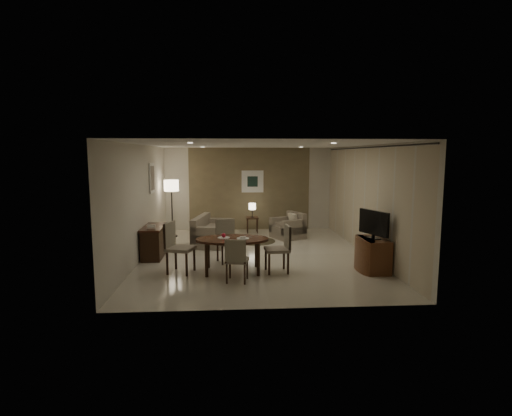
{
  "coord_description": "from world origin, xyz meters",
  "views": [
    {
      "loc": [
        -0.64,
        -9.62,
        2.45
      ],
      "look_at": [
        0.0,
        0.2,
        1.15
      ],
      "focal_mm": 28.0,
      "sensor_mm": 36.0,
      "label": 1
    }
  ],
  "objects": [
    {
      "name": "telephone",
      "position": [
        -2.49,
        -0.3,
        0.8
      ],
      "size": [
        0.2,
        0.14,
        0.09
      ],
      "primitive_type": null,
      "color": "white",
      "rests_on": "console_desk"
    },
    {
      "name": "downlight_fr",
      "position": [
        1.4,
        1.8,
        2.69
      ],
      "size": [
        0.1,
        0.1,
        0.01
      ],
      "primitive_type": "cylinder",
      "color": "white",
      "rests_on": "ceiling"
    },
    {
      "name": "art_left_frame",
      "position": [
        -2.72,
        1.2,
        1.85
      ],
      "size": [
        0.03,
        0.6,
        0.8
      ],
      "primitive_type": "cube",
      "color": "silver",
      "rests_on": "wall_left"
    },
    {
      "name": "room_shell",
      "position": [
        0.0,
        0.4,
        1.35
      ],
      "size": [
        5.5,
        7.0,
        2.7
      ],
      "color": "beige",
      "rests_on": "ground"
    },
    {
      "name": "table_lamp",
      "position": [
        0.06,
        2.92,
        0.74
      ],
      "size": [
        0.22,
        0.22,
        0.5
      ],
      "primitive_type": null,
      "color": "#FFEAC1",
      "rests_on": "side_table"
    },
    {
      "name": "curtain_rod",
      "position": [
        2.68,
        0.0,
        2.64
      ],
      "size": [
        0.03,
        6.8,
        0.03
      ],
      "primitive_type": "cylinder",
      "rotation": [
        1.57,
        0.0,
        0.0
      ],
      "color": "black",
      "rests_on": "wall_right"
    },
    {
      "name": "console_desk",
      "position": [
        -2.49,
        0.0,
        0.38
      ],
      "size": [
        0.48,
        1.2,
        0.75
      ],
      "primitive_type": null,
      "color": "#4B2318",
      "rests_on": "floor"
    },
    {
      "name": "art_back_frame",
      "position": [
        0.1,
        3.46,
        1.6
      ],
      "size": [
        0.72,
        0.03,
        0.72
      ],
      "primitive_type": "cube",
      "color": "silver",
      "rests_on": "wall_back"
    },
    {
      "name": "chair_far",
      "position": [
        -0.7,
        -0.61,
        0.49
      ],
      "size": [
        0.59,
        0.59,
        0.98
      ],
      "primitive_type": null,
      "rotation": [
        0.0,
        0.0,
        0.3
      ],
      "color": "gray",
      "rests_on": "floor"
    },
    {
      "name": "chair_right",
      "position": [
        0.33,
        -1.46,
        0.5
      ],
      "size": [
        0.52,
        0.52,
        0.99
      ],
      "primitive_type": null,
      "rotation": [
        0.0,
        0.0,
        -1.49
      ],
      "color": "gray",
      "rests_on": "floor"
    },
    {
      "name": "plate_b",
      "position": [
        -0.38,
        -1.44,
        0.73
      ],
      "size": [
        0.26,
        0.26,
        0.02
      ],
      "primitive_type": "cylinder",
      "color": "white",
      "rests_on": "dining_table"
    },
    {
      "name": "plate_a",
      "position": [
        -0.78,
        -1.34,
        0.73
      ],
      "size": [
        0.26,
        0.26,
        0.02
      ],
      "primitive_type": "cylinder",
      "color": "white",
      "rests_on": "dining_table"
    },
    {
      "name": "napkin",
      "position": [
        -0.38,
        -1.44,
        0.75
      ],
      "size": [
        0.12,
        0.08,
        0.03
      ],
      "primitive_type": "cube",
      "color": "white",
      "rests_on": "plate_b"
    },
    {
      "name": "art_back_canvas",
      "position": [
        0.1,
        3.44,
        1.6
      ],
      "size": [
        0.34,
        0.01,
        0.34
      ],
      "primitive_type": "cube",
      "color": "#182B24",
      "rests_on": "wall_back"
    },
    {
      "name": "chair_left",
      "position": [
        -1.68,
        -1.38,
        0.53
      ],
      "size": [
        0.64,
        0.64,
        1.06
      ],
      "primitive_type": null,
      "rotation": [
        0.0,
        0.0,
        1.28
      ],
      "color": "gray",
      "rests_on": "floor"
    },
    {
      "name": "taupe_accent",
      "position": [
        0.0,
        3.48,
        1.35
      ],
      "size": [
        3.96,
        0.03,
        2.7
      ],
      "primitive_type": "cube",
      "color": "#796B4B",
      "rests_on": "wall_back"
    },
    {
      "name": "tv_cabinet",
      "position": [
        2.4,
        -1.5,
        0.35
      ],
      "size": [
        0.48,
        0.9,
        0.7
      ],
      "primitive_type": null,
      "color": "brown",
      "rests_on": "floor"
    },
    {
      "name": "chair_near",
      "position": [
        -0.52,
        -2.04,
        0.43
      ],
      "size": [
        0.49,
        0.49,
        0.87
      ],
      "primitive_type": null,
      "rotation": [
        0.0,
        0.0,
        2.96
      ],
      "color": "gray",
      "rests_on": "floor"
    },
    {
      "name": "floor_lamp",
      "position": [
        -2.39,
        2.44,
        0.86
      ],
      "size": [
        0.44,
        0.44,
        1.72
      ],
      "primitive_type": null,
      "color": "#FFE5B7",
      "rests_on": "floor"
    },
    {
      "name": "flat_tv",
      "position": [
        2.38,
        -1.5,
        1.02
      ],
      "size": [
        0.36,
        0.85,
        0.6
      ],
      "primitive_type": null,
      "rotation": [
        0.0,
        0.0,
        0.35
      ],
      "color": "black",
      "rests_on": "tv_cabinet"
    },
    {
      "name": "downlight_nr",
      "position": [
        1.4,
        -1.8,
        2.69
      ],
      "size": [
        0.1,
        0.1,
        0.01
      ],
      "primitive_type": "cylinder",
      "color": "white",
      "rests_on": "ceiling"
    },
    {
      "name": "round_rug",
      "position": [
        0.06,
        1.62,
        0.01
      ],
      "size": [
        1.18,
        1.18,
        0.01
      ],
      "primitive_type": "cylinder",
      "color": "#453927",
      "rests_on": "floor"
    },
    {
      "name": "curtain_wall",
      "position": [
        2.68,
        0.0,
        1.32
      ],
      "size": [
        0.08,
        6.7,
        2.58
      ],
      "primitive_type": null,
      "color": "beige",
      "rests_on": "wall_right"
    },
    {
      "name": "downlight_nl",
      "position": [
        -1.4,
        -1.8,
        2.69
      ],
      "size": [
        0.1,
        0.1,
        0.01
      ],
      "primitive_type": "cylinder",
      "color": "white",
      "rests_on": "ceiling"
    },
    {
      "name": "sofa",
      "position": [
        -1.15,
        1.37,
        0.39
      ],
      "size": [
        1.76,
        1.1,
        0.77
      ],
      "primitive_type": null,
      "rotation": [
        0.0,
        0.0,
        1.39
      ],
      "color": "gray",
      "rests_on": "floor"
    },
    {
      "name": "dining_table",
      "position": [
        -0.6,
        -1.39,
        0.36
      ],
      "size": [
        1.53,
        0.96,
        0.72
      ],
      "primitive_type": null,
      "color": "#4B2318",
      "rests_on": "floor"
    },
    {
      "name": "armchair",
      "position": [
        1.06,
        2.0,
        0.38
      ],
      "size": [
        1.09,
        1.11,
        0.76
      ],
      "primitive_type": null,
      "rotation": [
        0.0,
        0.0,
        -1.13
      ],
      "color": "gray",
      "rests_on": "floor"
    },
    {
      "name": "downlight_fl",
      "position": [
        -1.4,
        1.8,
        2.69
      ],
      "size": [
        0.1,
        0.1,
        0.01
      ],
      "primitive_type": "cylinder",
      "color": "white",
      "rests_on": "ceiling"
    },
    {
      "name": "art_left_canvas",
      "position": [
        -2.71,
        1.2,
        1.85
      ],
      "size": [
        0.01,
        0.46,
        0.64
      ],
      "primitive_type": "cube",
      "color": "gray",
      "rests_on": "wall_left"
    },
    {
      "name": "fruit_apple",
      "position": [
        -0.78,
        -1.34,
        0.78
      ],
      "size": [
        0.09,
        0.09,
        0.09
      ],
      "primitive_type": "sphere",
      "color": "red",
      "rests_on": "plate_a"
    },
    {
      "name": "side_table",
      "position": [
        0.06,
        2.92,
        0.25
      ],
      "size": [
        0.39,
        0.39,
        0.49
      ],
      "primitive_type": null,
      "color": "#332011",
      "rests_on": "floor"
    }
  ]
}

